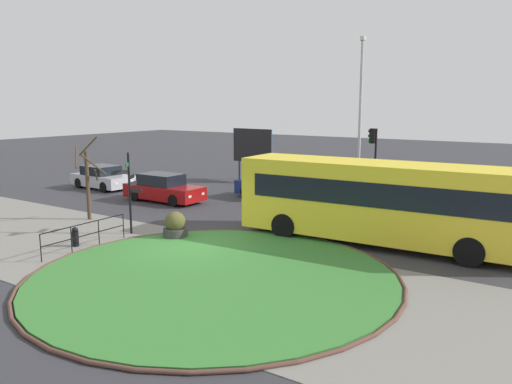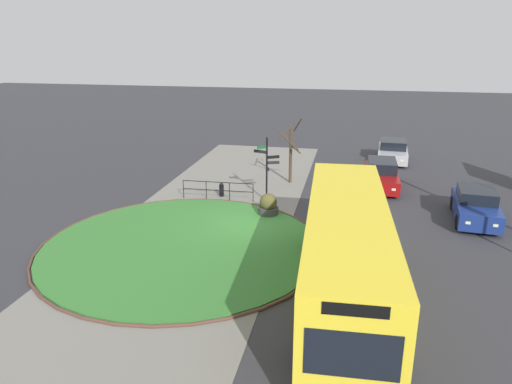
% 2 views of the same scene
% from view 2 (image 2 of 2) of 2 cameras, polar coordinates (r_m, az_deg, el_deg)
% --- Properties ---
extents(ground, '(120.00, 120.00, 0.00)m').
position_cam_2_polar(ground, '(21.24, -0.63, -4.11)').
color(ground, '#333338').
extents(sidewalk_paving, '(32.00, 7.71, 0.02)m').
position_cam_2_polar(sidewalk_paving, '(21.76, -6.17, -3.63)').
color(sidewalk_paving, gray).
rests_on(sidewalk_paving, ground).
extents(grass_island, '(11.13, 11.13, 0.10)m').
position_cam_2_polar(grass_island, '(19.44, -8.84, -6.35)').
color(grass_island, '#387A33').
rests_on(grass_island, ground).
extents(grass_kerb_ring, '(11.44, 11.44, 0.11)m').
position_cam_2_polar(grass_kerb_ring, '(19.44, -8.84, -6.33)').
color(grass_kerb_ring, brown).
rests_on(grass_kerb_ring, ground).
extents(signpost_directional, '(0.83, 1.32, 3.35)m').
position_cam_2_polar(signpost_directional, '(23.84, 1.33, 3.24)').
color(signpost_directional, black).
rests_on(signpost_directional, ground).
extents(bollard_foreground, '(0.25, 0.25, 0.75)m').
position_cam_2_polar(bollard_foreground, '(25.08, -4.16, 0.30)').
color(bollard_foreground, black).
rests_on(bollard_foreground, ground).
extents(railing_grass_edge, '(0.14, 3.73, 0.99)m').
position_cam_2_polar(railing_grass_edge, '(24.44, -4.62, 0.43)').
color(railing_grass_edge, black).
rests_on(railing_grass_edge, ground).
extents(bus_yellow, '(10.80, 2.90, 3.10)m').
position_cam_2_polar(bus_yellow, '(15.15, 10.78, -7.04)').
color(bus_yellow, yellow).
rests_on(bus_yellow, ground).
extents(car_near_lane, '(4.60, 1.80, 1.50)m').
position_cam_2_polar(car_near_lane, '(27.55, 14.83, 2.04)').
color(car_near_lane, maroon).
rests_on(car_near_lane, ground).
extents(car_trailing, '(4.24, 2.15, 1.42)m').
position_cam_2_polar(car_trailing, '(33.62, 16.10, 4.72)').
color(car_trailing, '#B7B7BC').
rests_on(car_trailing, ground).
extents(car_oncoming, '(4.32, 2.16, 1.48)m').
position_cam_2_polar(car_oncoming, '(23.92, 24.88, -1.50)').
color(car_oncoming, navy).
rests_on(car_oncoming, ground).
extents(planter_near_signpost, '(0.96, 0.96, 1.09)m').
position_cam_2_polar(planter_near_signpost, '(22.29, 1.49, -1.69)').
color(planter_near_signpost, '#383838').
rests_on(planter_near_signpost, ground).
extents(street_tree_bare, '(1.34, 1.30, 3.79)m').
position_cam_2_polar(street_tree_bare, '(27.13, 4.21, 4.89)').
color(street_tree_bare, '#423323').
rests_on(street_tree_bare, ground).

